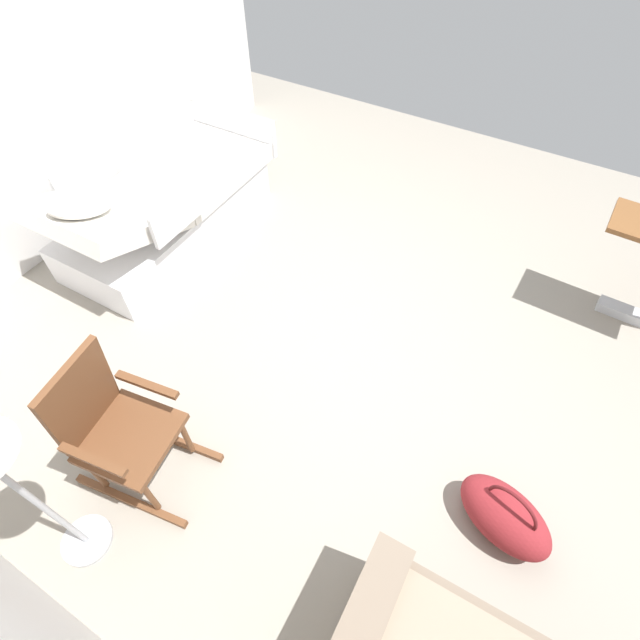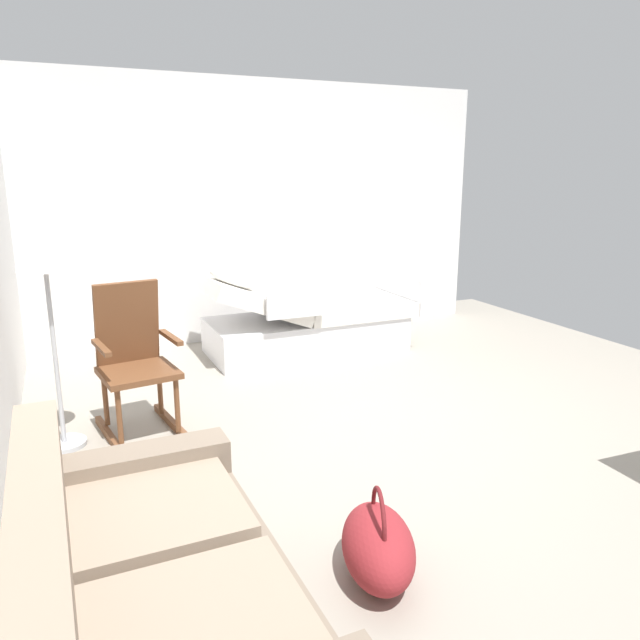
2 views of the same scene
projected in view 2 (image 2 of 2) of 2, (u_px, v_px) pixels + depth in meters
The scene contains 7 objects.
ground_plane at pixel (384, 423), 4.36m from camera, with size 6.60×6.60×0.00m, color gray.
side_wall at pixel (263, 212), 6.43m from camera, with size 0.10×5.06×2.70m, color white.
hospital_bed at pixel (306, 322), 6.04m from camera, with size 1.05×2.12×0.94m.
couch at pixel (155, 620), 2.02m from camera, with size 1.62×0.88×0.85m.
rocking_chair at pixel (135, 362), 4.11m from camera, with size 0.82×0.58×1.05m.
floor_lamp at pixel (45, 262), 3.70m from camera, with size 0.34×0.34×1.48m.
duffel_bag at pixel (378, 546), 2.67m from camera, with size 0.63×0.48×0.43m.
Camera 2 is at (-3.53, 2.04, 1.77)m, focal length 33.75 mm.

